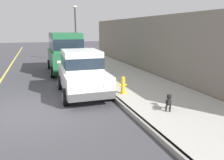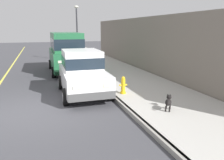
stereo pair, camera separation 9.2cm
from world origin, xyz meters
name	(u,v)px [view 2 (the right image)]	position (x,y,z in m)	size (l,w,h in m)	color
ground_plane	(30,112)	(0.00, 0.00, 0.00)	(80.00, 80.00, 0.00)	#424247
curb	(118,100)	(3.20, 0.00, 0.07)	(0.16, 64.00, 0.14)	gray
sidewalk	(159,96)	(5.00, 0.00, 0.07)	(3.60, 64.00, 0.14)	#B7B5AD
car_white_hatchback	(82,72)	(2.15, 1.55, 0.98)	(2.01, 3.83, 1.88)	white
car_green_van	(66,51)	(2.10, 6.73, 1.39)	(2.15, 4.90, 2.52)	#23663D
dog_black	(168,101)	(4.40, -1.62, 0.43)	(0.50, 0.64, 0.49)	black
fire_hydrant	(123,86)	(3.65, 0.59, 0.48)	(0.34, 0.24, 0.72)	gold
street_lamp	(77,27)	(3.55, 10.92, 2.91)	(0.36, 0.36, 4.42)	#2D2D33
building_facade	(145,45)	(7.10, 5.60, 1.74)	(0.50, 20.00, 3.48)	slate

